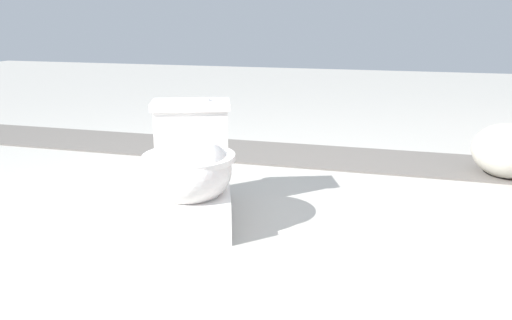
# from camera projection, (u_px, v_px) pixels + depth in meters

# --- Properties ---
(ground_plane) EXTENTS (14.00, 14.00, 0.00)m
(ground_plane) POSITION_uv_depth(u_px,v_px,m) (196.00, 227.00, 2.18)
(ground_plane) COLOR #A8A59E
(gravel_strip) EXTENTS (0.56, 8.00, 0.01)m
(gravel_strip) POSITION_uv_depth(u_px,v_px,m) (341.00, 158.00, 3.22)
(gravel_strip) COLOR #605B56
(gravel_strip) RESTS_ON ground
(toilet) EXTENTS (0.72, 0.56, 0.52)m
(toilet) POSITION_uv_depth(u_px,v_px,m) (191.00, 173.00, 2.21)
(toilet) COLOR white
(toilet) RESTS_ON ground
(boulder_near) EXTENTS (0.51, 0.48, 0.31)m
(boulder_near) POSITION_uv_depth(u_px,v_px,m) (508.00, 151.00, 2.82)
(boulder_near) COLOR #ADA899
(boulder_near) RESTS_ON ground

